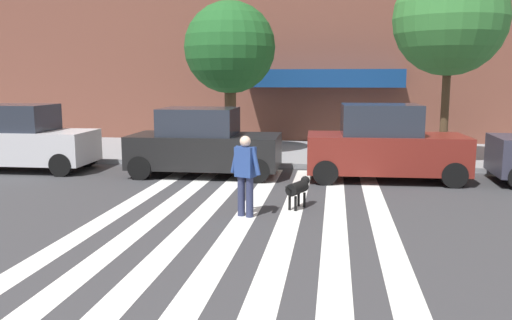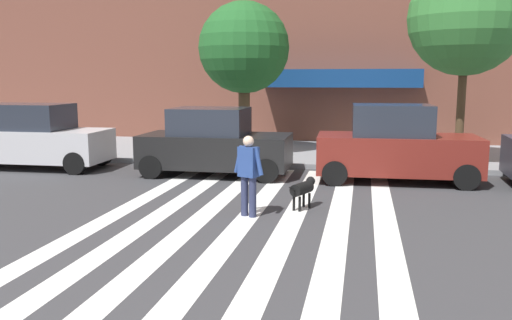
# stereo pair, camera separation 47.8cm
# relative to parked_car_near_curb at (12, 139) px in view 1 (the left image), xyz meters

# --- Properties ---
(ground_plane) EXTENTS (160.00, 160.00, 0.00)m
(ground_plane) POSITION_rel_parked_car_near_curb_xyz_m (7.37, -5.79, -0.96)
(ground_plane) COLOR #353538
(sidewalk_far) EXTENTS (80.00, 6.00, 0.15)m
(sidewalk_far) POSITION_rel_parked_car_near_curb_xyz_m (7.37, 4.48, -0.88)
(sidewalk_far) COLOR gray
(sidewalk_far) RESTS_ON ground_plane
(crosswalk_stripes) EXTENTS (5.85, 13.93, 0.01)m
(crosswalk_stripes) POSITION_rel_parked_car_near_curb_xyz_m (7.89, -5.79, -0.95)
(crosswalk_stripes) COLOR silver
(crosswalk_stripes) RESTS_ON ground_plane
(parked_car_near_curb) EXTENTS (4.83, 1.99, 1.98)m
(parked_car_near_curb) POSITION_rel_parked_car_near_curb_xyz_m (0.00, 0.00, 0.00)
(parked_car_near_curb) COLOR #BDBBBF
(parked_car_near_curb) RESTS_ON ground_plane
(parked_car_behind_first) EXTENTS (4.24, 2.07, 1.93)m
(parked_car_behind_first) POSITION_rel_parked_car_near_curb_xyz_m (5.95, 0.00, -0.05)
(parked_car_behind_first) COLOR black
(parked_car_behind_first) RESTS_ON ground_plane
(parked_car_third_in_line) EXTENTS (4.27, 2.03, 2.07)m
(parked_car_third_in_line) POSITION_rel_parked_car_near_curb_xyz_m (10.97, -0.00, 0.00)
(parked_car_third_in_line) COLOR maroon
(parked_car_third_in_line) RESTS_ON ground_plane
(street_tree_nearest) EXTENTS (3.11, 3.11, 5.20)m
(street_tree_nearest) POSITION_rel_parked_car_near_curb_xyz_m (6.04, 3.44, 2.80)
(street_tree_nearest) COLOR #4C3823
(street_tree_nearest) RESTS_ON sidewalk_far
(street_tree_middle) EXTENTS (3.41, 3.41, 6.08)m
(street_tree_middle) POSITION_rel_parked_car_near_curb_xyz_m (13.00, 2.53, 3.55)
(street_tree_middle) COLOR #4C3823
(street_tree_middle) RESTS_ON sidewalk_far
(pedestrian_dog_walker) EXTENTS (0.68, 0.37, 1.64)m
(pedestrian_dog_walker) POSITION_rel_parked_car_near_curb_xyz_m (7.89, -4.31, -0.03)
(pedestrian_dog_walker) COLOR #282D4C
(pedestrian_dog_walker) RESTS_ON ground_plane
(dog_on_leash) EXTENTS (0.52, 0.95, 0.65)m
(dog_on_leash) POSITION_rel_parked_car_near_curb_xyz_m (8.90, -3.47, -0.52)
(dog_on_leash) COLOR black
(dog_on_leash) RESTS_ON ground_plane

